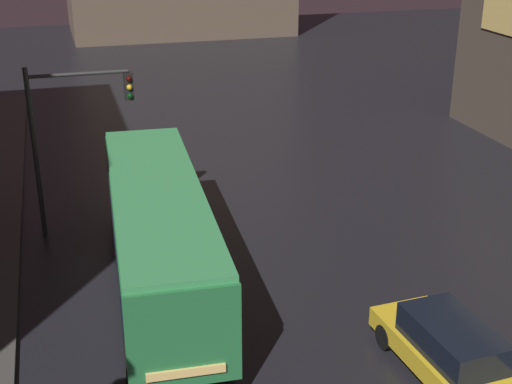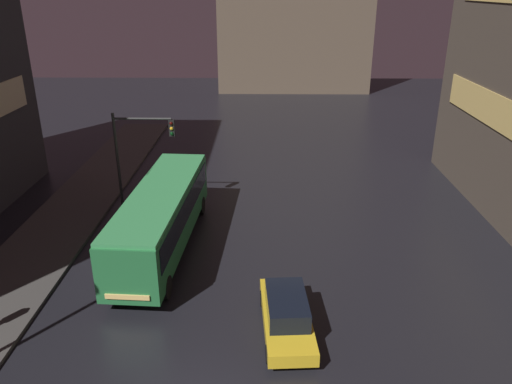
# 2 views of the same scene
# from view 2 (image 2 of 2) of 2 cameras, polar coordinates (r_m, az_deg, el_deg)

# --- Properties ---
(sidewalk_left) EXTENTS (4.00, 48.00, 0.15)m
(sidewalk_left) POSITION_cam_2_polar(r_m,az_deg,el_deg) (26.34, -23.77, -6.39)
(sidewalk_left) COLOR #3D3A38
(sidewalk_left) RESTS_ON ground
(bus_near) EXTENTS (3.12, 11.26, 3.10)m
(bus_near) POSITION_cam_2_polar(r_m,az_deg,el_deg) (24.25, -10.75, -2.37)
(bus_near) COLOR #236B38
(bus_near) RESTS_ON ground
(car_taxi) EXTENTS (2.00, 4.78, 1.51)m
(car_taxi) POSITION_cam_2_polar(r_m,az_deg,el_deg) (18.95, 3.51, -13.68)
(car_taxi) COLOR gold
(car_taxi) RESTS_ON ground
(traffic_light_main) EXTENTS (3.37, 0.35, 5.66)m
(traffic_light_main) POSITION_cam_2_polar(r_m,az_deg,el_deg) (28.19, -13.34, 5.20)
(traffic_light_main) COLOR #2D2D2D
(traffic_light_main) RESTS_ON ground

